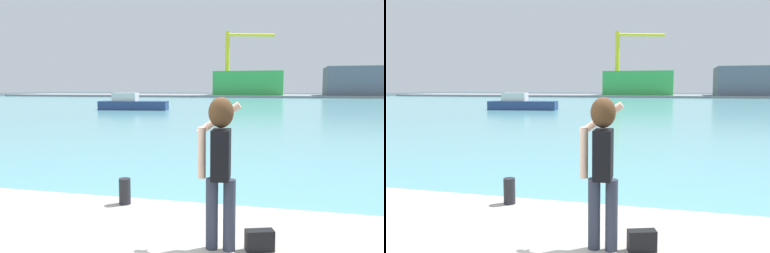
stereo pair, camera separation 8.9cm
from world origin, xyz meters
The scene contains 10 objects.
ground_plane centered at (0.00, 50.00, 0.00)m, with size 220.00×220.00×0.00m, color #334751.
harbor_water centered at (0.00, 52.00, 0.01)m, with size 140.00×100.00×0.02m, color #599EA8.
far_shore_dock centered at (0.00, 92.00, 0.24)m, with size 140.00×20.00×0.48m, color gray.
person_photographer centered at (1.09, 0.34, 1.65)m, with size 0.53×0.55×1.74m.
handbag centered at (1.54, 0.41, 0.71)m, with size 0.32×0.14×0.24m, color black.
harbor_bollard centered at (-0.65, 1.65, 0.79)m, with size 0.18×0.18×0.41m, color black.
boat_moored centered at (-14.05, 33.95, 0.66)m, with size 7.40×3.23×1.80m.
warehouse_left centered at (-6.97, 91.45, 3.32)m, with size 16.18×13.24×5.66m, color green.
warehouse_right centered at (19.44, 90.34, 3.72)m, with size 17.83×12.26×6.48m, color slate.
port_crane centered at (-10.55, 87.93, 9.82)m, with size 11.34×4.42×15.06m.
Camera 2 is at (1.87, -3.79, 2.44)m, focal length 35.69 mm.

